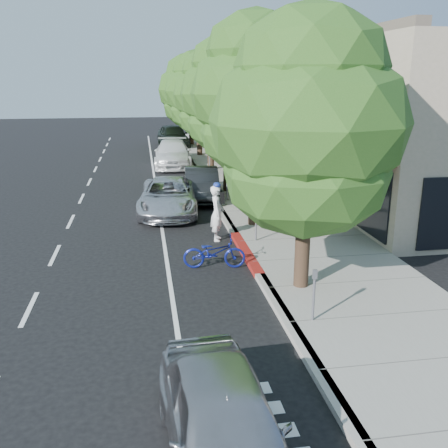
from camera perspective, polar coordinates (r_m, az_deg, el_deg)
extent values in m
plane|color=black|center=(15.49, 3.29, -4.80)|extent=(120.00, 120.00, 0.00)
cube|color=gray|center=(23.42, 4.58, 2.75)|extent=(4.60, 56.00, 0.15)
cube|color=#9E998E|center=(22.99, -1.01, 2.54)|extent=(0.30, 56.00, 0.15)
cube|color=maroon|center=(16.38, 2.54, -3.30)|extent=(0.32, 4.00, 0.15)
cube|color=#BAA58F|center=(34.60, 12.76, 12.60)|extent=(10.00, 36.00, 7.00)
cylinder|color=black|center=(13.47, 8.96, -2.49)|extent=(0.40, 0.40, 2.57)
ellipsoid|color=#245218|center=(12.96, 9.35, 5.96)|extent=(4.30, 4.30, 3.44)
ellipsoid|color=#245218|center=(12.80, 9.62, 11.45)|extent=(5.06, 5.06, 4.05)
ellipsoid|color=#245218|center=(12.76, 9.91, 17.36)|extent=(3.79, 3.79, 3.03)
cylinder|color=black|center=(19.01, 3.41, 3.72)|extent=(0.40, 0.40, 2.85)
ellipsoid|color=#245218|center=(18.64, 3.53, 10.44)|extent=(4.09, 4.09, 3.27)
ellipsoid|color=#245218|center=(18.55, 3.61, 14.69)|extent=(4.81, 4.81, 3.85)
ellipsoid|color=#245218|center=(18.56, 3.69, 19.22)|extent=(3.61, 3.61, 2.89)
cylinder|color=black|center=(24.79, 0.38, 6.63)|extent=(0.40, 0.40, 2.74)
ellipsoid|color=#245218|center=(24.51, 0.39, 11.59)|extent=(3.94, 3.94, 3.15)
ellipsoid|color=#245218|center=(24.44, 0.40, 14.70)|extent=(4.64, 4.64, 3.71)
ellipsoid|color=#245218|center=(24.43, 0.40, 18.00)|extent=(3.48, 3.48, 2.78)
cylinder|color=black|center=(30.66, -1.52, 8.41)|extent=(0.40, 0.40, 2.61)
ellipsoid|color=#245218|center=(30.44, -1.55, 12.24)|extent=(3.86, 3.86, 3.09)
ellipsoid|color=#245218|center=(30.37, -1.57, 14.63)|extent=(4.54, 4.54, 3.63)
ellipsoid|color=#245218|center=(30.36, -1.59, 17.16)|extent=(3.40, 3.40, 2.72)
cylinder|color=black|center=(36.56, -2.81, 9.72)|extent=(0.40, 0.40, 2.63)
ellipsoid|color=#245218|center=(36.38, -2.86, 12.96)|extent=(4.24, 4.24, 3.39)
ellipsoid|color=#245218|center=(36.32, -2.89, 14.97)|extent=(4.99, 4.99, 3.99)
ellipsoid|color=#245218|center=(36.31, -2.92, 17.11)|extent=(3.74, 3.74, 2.99)
cylinder|color=black|center=(42.50, -3.76, 10.63)|extent=(0.40, 0.40, 2.60)
ellipsoid|color=#245218|center=(42.34, -3.81, 13.38)|extent=(4.63, 4.63, 3.70)
ellipsoid|color=#245218|center=(42.29, -3.84, 15.08)|extent=(5.45, 5.45, 4.36)
ellipsoid|color=#245218|center=(42.28, -3.88, 16.89)|extent=(4.08, 4.08, 3.27)
imported|color=white|center=(17.60, -0.79, 1.26)|extent=(0.59, 0.80, 1.99)
imported|color=navy|center=(15.16, -1.12, -3.26)|extent=(1.96, 0.89, 0.99)
imported|color=silver|center=(21.37, -6.36, 3.16)|extent=(2.88, 5.42, 1.45)
imported|color=black|center=(23.74, -2.56, 4.61)|extent=(1.86, 4.55, 1.47)
imported|color=white|center=(32.78, -5.89, 8.00)|extent=(2.62, 5.77, 1.64)
imported|color=black|center=(42.13, -5.85, 10.01)|extent=(2.66, 5.55, 1.83)
imported|color=#A8A8AC|center=(7.87, 0.02, -21.96)|extent=(1.96, 4.36, 1.46)
imported|color=black|center=(19.83, 5.53, 2.77)|extent=(0.98, 0.95, 1.58)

